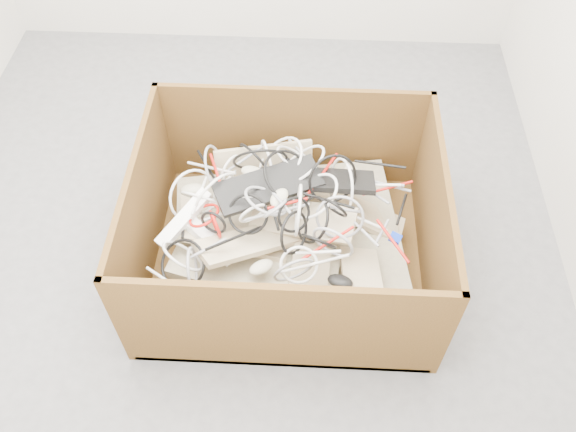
{
  "coord_description": "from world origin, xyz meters",
  "views": [
    {
      "loc": [
        0.33,
        -1.73,
        2.25
      ],
      "look_at": [
        0.26,
        -0.17,
        0.3
      ],
      "focal_mm": 37.39,
      "sensor_mm": 36.0,
      "label": 1
    }
  ],
  "objects_px": {
    "cardboard_box": "(284,242)",
    "power_strip_left": "(184,219)",
    "power_strip_right": "(207,238)",
    "vga_plug": "(395,238)"
  },
  "relations": [
    {
      "from": "vga_plug",
      "to": "power_strip_right",
      "type": "bearing_deg",
      "value": -154.12
    },
    {
      "from": "vga_plug",
      "to": "power_strip_left",
      "type": "bearing_deg",
      "value": -158.29
    },
    {
      "from": "cardboard_box",
      "to": "power_strip_left",
      "type": "bearing_deg",
      "value": -170.4
    },
    {
      "from": "power_strip_right",
      "to": "cardboard_box",
      "type": "bearing_deg",
      "value": 61.08
    },
    {
      "from": "cardboard_box",
      "to": "power_strip_left",
      "type": "relative_size",
      "value": 4.27
    },
    {
      "from": "power_strip_right",
      "to": "power_strip_left",
      "type": "bearing_deg",
      "value": -173.0
    },
    {
      "from": "power_strip_right",
      "to": "vga_plug",
      "type": "distance_m",
      "value": 0.75
    },
    {
      "from": "cardboard_box",
      "to": "power_strip_left",
      "type": "height_order",
      "value": "cardboard_box"
    },
    {
      "from": "cardboard_box",
      "to": "power_strip_right",
      "type": "bearing_deg",
      "value": -157.2
    },
    {
      "from": "power_strip_left",
      "to": "vga_plug",
      "type": "height_order",
      "value": "power_strip_left"
    }
  ]
}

